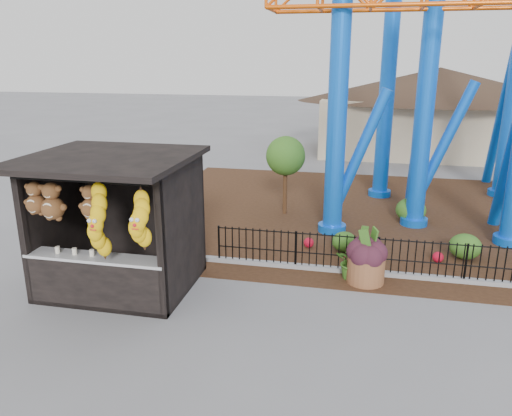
% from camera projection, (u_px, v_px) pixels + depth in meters
% --- Properties ---
extents(ground, '(120.00, 120.00, 0.00)m').
position_uv_depth(ground, '(235.00, 325.00, 9.95)').
color(ground, slate).
rests_on(ground, ground).
extents(mulch_bed, '(18.00, 12.00, 0.02)m').
position_uv_depth(mulch_bed, '(411.00, 217.00, 16.62)').
color(mulch_bed, '#331E11').
rests_on(mulch_bed, ground).
extents(curb, '(18.00, 0.18, 0.12)m').
position_uv_depth(curb, '(428.00, 278.00, 11.93)').
color(curb, gray).
rests_on(curb, ground).
extents(prize_booth, '(3.50, 3.40, 3.12)m').
position_uv_depth(prize_booth, '(113.00, 227.00, 10.97)').
color(prize_booth, black).
rests_on(prize_booth, ground).
extents(picket_fence, '(12.20, 0.06, 1.00)m').
position_uv_depth(picket_fence, '(470.00, 264.00, 11.62)').
color(picket_fence, black).
rests_on(picket_fence, ground).
extents(roller_coaster, '(11.00, 6.37, 10.82)m').
position_uv_depth(roller_coaster, '(470.00, 10.00, 14.74)').
color(roller_coaster, blue).
rests_on(roller_coaster, ground).
extents(terracotta_planter, '(1.12, 1.12, 0.64)m').
position_uv_depth(terracotta_planter, '(366.00, 270.00, 11.74)').
color(terracotta_planter, brown).
rests_on(terracotta_planter, ground).
extents(planter_foliage, '(0.70, 0.70, 0.64)m').
position_uv_depth(planter_foliage, '(367.00, 245.00, 11.56)').
color(planter_foliage, '#341520').
rests_on(planter_foliage, terracotta_planter).
extents(potted_plant, '(0.82, 0.72, 0.89)m').
position_uv_depth(potted_plant, '(353.00, 261.00, 11.90)').
color(potted_plant, '#325E1B').
rests_on(potted_plant, ground).
extents(landscaping, '(8.35, 4.12, 0.76)m').
position_uv_depth(landscaping, '(448.00, 230.00, 14.38)').
color(landscaping, '#305C1B').
rests_on(landscaping, mulch_bed).
extents(pavilion, '(15.00, 15.00, 4.80)m').
position_uv_depth(pavilion, '(438.00, 97.00, 26.54)').
color(pavilion, '#BFAD8C').
rests_on(pavilion, ground).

